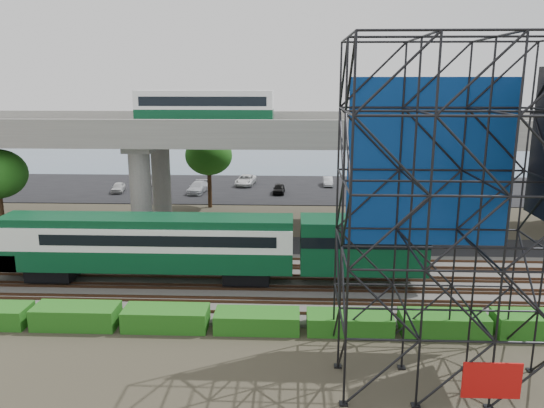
{
  "coord_description": "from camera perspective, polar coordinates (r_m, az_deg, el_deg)",
  "views": [
    {
      "loc": [
        2.91,
        -30.83,
        13.28
      ],
      "look_at": [
        1.38,
        6.0,
        4.63
      ],
      "focal_mm": 35.0,
      "sensor_mm": 36.0,
      "label": 1
    }
  ],
  "objects": [
    {
      "name": "commuter_train",
      "position": [
        35.22,
        -9.88,
        -4.17
      ],
      "size": [
        29.3,
        3.06,
        4.3
      ],
      "color": "black",
      "rests_on": "rail_tracks"
    },
    {
      "name": "service_road",
      "position": [
        43.5,
        -1.58,
        -4.53
      ],
      "size": [
        90.0,
        5.0,
        0.08
      ],
      "primitive_type": "cube",
      "color": "black",
      "rests_on": "ground"
    },
    {
      "name": "ground",
      "position": [
        33.69,
        -2.81,
        -10.03
      ],
      "size": [
        140.0,
        140.0,
        0.0
      ],
      "primitive_type": "plane",
      "color": "#474233",
      "rests_on": "ground"
    },
    {
      "name": "overpass",
      "position": [
        47.22,
        -1.62,
        7.04
      ],
      "size": [
        80.0,
        12.0,
        12.4
      ],
      "color": "#9E9B93",
      "rests_on": "ground"
    },
    {
      "name": "suv",
      "position": [
        46.89,
        -19.59,
        -3.06
      ],
      "size": [
        5.47,
        4.07,
        1.38
      ],
      "primitive_type": "imported",
      "rotation": [
        0.0,
        0.0,
        1.98
      ],
      "color": "black",
      "rests_on": "service_road"
    },
    {
      "name": "scaffold_tower",
      "position": [
        24.51,
        18.16,
        -1.18
      ],
      "size": [
        9.36,
        6.36,
        15.0
      ],
      "color": "black",
      "rests_on": "ground"
    },
    {
      "name": "parking_lot",
      "position": [
        66.23,
        -0.19,
        1.67
      ],
      "size": [
        90.0,
        18.0,
        0.08
      ],
      "primitive_type": "cube",
      "color": "black",
      "rests_on": "ground"
    },
    {
      "name": "rail_tracks",
      "position": [
        35.43,
        -2.53,
        -8.34
      ],
      "size": [
        90.0,
        9.52,
        0.16
      ],
      "color": "#472D1E",
      "rests_on": "ballast_bed"
    },
    {
      "name": "harbor_water",
      "position": [
        87.89,
        0.45,
        4.52
      ],
      "size": [
        140.0,
        40.0,
        0.03
      ],
      "primitive_type": "cube",
      "color": "#486276",
      "rests_on": "ground"
    },
    {
      "name": "parked_cars",
      "position": [
        65.6,
        -0.14,
        2.13
      ],
      "size": [
        38.23,
        9.75,
        1.31
      ],
      "color": "silver",
      "rests_on": "parking_lot"
    },
    {
      "name": "hedge_strip",
      "position": [
        29.48,
        -1.59,
        -12.36
      ],
      "size": [
        34.6,
        1.8,
        1.2
      ],
      "color": "#165F15",
      "rests_on": "ground"
    },
    {
      "name": "trees",
      "position": [
        48.22,
        -6.71,
        3.91
      ],
      "size": [
        40.94,
        16.94,
        7.69
      ],
      "color": "#382314",
      "rests_on": "ground"
    },
    {
      "name": "ballast_bed",
      "position": [
        35.5,
        -2.52,
        -8.61
      ],
      "size": [
        90.0,
        12.0,
        0.2
      ],
      "primitive_type": "cube",
      "color": "slate",
      "rests_on": "ground"
    }
  ]
}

